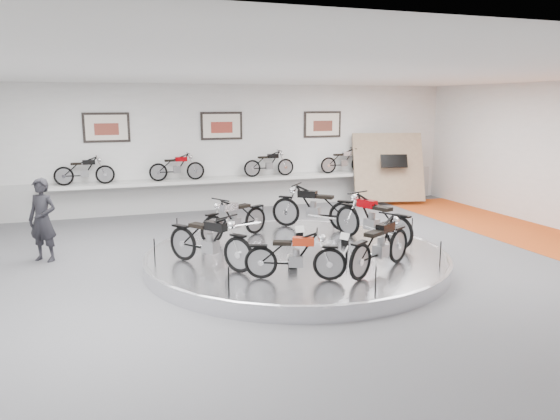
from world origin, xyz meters
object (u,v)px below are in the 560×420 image
object	(u,v)px
bike_d	(210,240)
visitor	(43,220)
bike_e	(295,255)
bike_f	(380,244)
display_platform	(296,259)
bike_c	(235,218)
bike_a	(373,218)
bike_b	(314,207)
shelf	(225,180)

from	to	relation	value
bike_d	visitor	xyz separation A→B (m)	(-3.13, 2.60, 0.09)
bike_e	bike_f	distance (m)	1.69
display_platform	bike_c	world-z (taller)	bike_c
bike_d	display_platform	bearing A→B (deg)	65.71
bike_a	bike_e	bearing A→B (deg)	105.43
bike_a	bike_e	distance (m)	3.22
bike_b	shelf	bearing A→B (deg)	-33.70
shelf	visitor	size ratio (longest dim) A/B	6.00
visitor	bike_f	bearing A→B (deg)	0.69
bike_a	visitor	xyz separation A→B (m)	(-7.00, 2.00, 0.06)
bike_c	bike_d	world-z (taller)	bike_d
bike_c	bike_e	xyz separation A→B (m)	(0.26, -3.26, -0.05)
shelf	bike_d	bearing A→B (deg)	-106.03
bike_b	display_platform	bearing A→B (deg)	99.02
visitor	bike_a	bearing A→B (deg)	17.79
bike_e	visitor	size ratio (longest dim) A/B	0.85
display_platform	shelf	size ratio (longest dim) A/B	0.58
shelf	bike_a	xyz separation A→B (m)	(1.91, -6.22, -0.14)
bike_c	bike_d	distance (m)	2.20
bike_d	bike_f	distance (m)	3.26
bike_e	visitor	distance (m)	5.88
display_platform	bike_b	world-z (taller)	bike_b
display_platform	shelf	world-z (taller)	shelf
display_platform	bike_d	world-z (taller)	bike_d
bike_a	bike_e	world-z (taller)	bike_a
visitor	bike_b	bearing A→B (deg)	31.02
display_platform	bike_b	bearing A→B (deg)	57.52
bike_c	bike_e	world-z (taller)	bike_c
display_platform	bike_a	distance (m)	2.04
bike_f	bike_c	bearing A→B (deg)	89.60
bike_d	visitor	distance (m)	4.07
bike_a	bike_e	xyz separation A→B (m)	(-2.60, -1.90, -0.10)
display_platform	bike_e	world-z (taller)	bike_e
shelf	bike_d	xyz separation A→B (m)	(-1.96, -6.82, -0.17)
bike_c	display_platform	bearing A→B (deg)	93.71
display_platform	bike_e	size ratio (longest dim) A/B	4.12
bike_a	bike_f	size ratio (longest dim) A/B	1.07
bike_e	bike_d	bearing A→B (deg)	158.56
shelf	visitor	bearing A→B (deg)	-140.34
bike_a	bike_c	size ratio (longest dim) A/B	1.11
bike_b	visitor	world-z (taller)	visitor
bike_a	bike_d	size ratio (longest dim) A/B	1.06
bike_f	visitor	xyz separation A→B (m)	(-6.09, 3.97, 0.09)
bike_c	bike_e	distance (m)	3.27
bike_b	bike_c	size ratio (longest dim) A/B	1.12
bike_d	visitor	world-z (taller)	visitor
display_platform	bike_a	size ratio (longest dim) A/B	3.36
bike_a	visitor	size ratio (longest dim) A/B	1.04
shelf	bike_b	bearing A→B (deg)	-75.19
bike_f	shelf	bearing A→B (deg)	66.18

